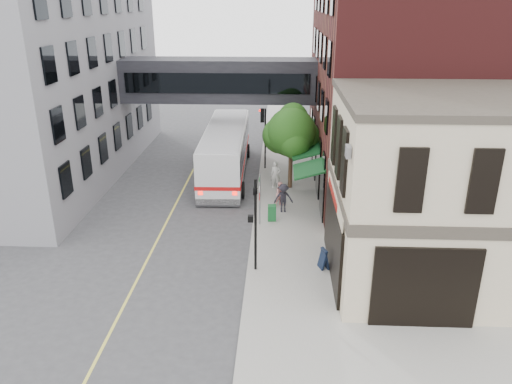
# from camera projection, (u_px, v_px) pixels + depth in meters

# --- Properties ---
(ground) EXTENTS (120.00, 120.00, 0.00)m
(ground) POSITION_uv_depth(u_px,v_px,m) (244.00, 295.00, 21.70)
(ground) COLOR #38383A
(ground) RESTS_ON ground
(sidewalk_main) EXTENTS (4.00, 60.00, 0.15)m
(sidewalk_main) POSITION_uv_depth(u_px,v_px,m) (287.00, 183.00, 34.62)
(sidewalk_main) COLOR gray
(sidewalk_main) RESTS_ON ground
(corner_building) EXTENTS (10.19, 8.12, 8.45)m
(corner_building) POSITION_uv_depth(u_px,v_px,m) (452.00, 192.00, 21.64)
(corner_building) COLOR #BEB391
(corner_building) RESTS_ON ground
(brick_building) EXTENTS (13.76, 18.00, 14.00)m
(brick_building) POSITION_uv_depth(u_px,v_px,m) (411.00, 81.00, 32.69)
(brick_building) COLOR #481616
(brick_building) RESTS_ON ground
(opposite_building) EXTENTS (14.00, 24.00, 14.00)m
(opposite_building) POSITION_uv_depth(u_px,v_px,m) (16.00, 76.00, 34.79)
(opposite_building) COLOR slate
(opposite_building) RESTS_ON ground
(skyway_bridge) EXTENTS (14.00, 3.18, 3.00)m
(skyway_bridge) POSITION_uv_depth(u_px,v_px,m) (219.00, 80.00, 36.23)
(skyway_bridge) COLOR black
(skyway_bridge) RESTS_ON ground
(traffic_signal_near) EXTENTS (0.44, 0.22, 4.60)m
(traffic_signal_near) POSITION_uv_depth(u_px,v_px,m) (255.00, 214.00, 22.47)
(traffic_signal_near) COLOR black
(traffic_signal_near) RESTS_ON sidewalk_main
(traffic_signal_far) EXTENTS (0.53, 0.28, 4.50)m
(traffic_signal_far) POSITION_uv_depth(u_px,v_px,m) (263.00, 126.00, 36.30)
(traffic_signal_far) COLOR black
(traffic_signal_far) RESTS_ON sidewalk_main
(street_sign_pole) EXTENTS (0.08, 0.75, 3.00)m
(street_sign_pole) POSITION_uv_depth(u_px,v_px,m) (260.00, 195.00, 27.50)
(street_sign_pole) COLOR gray
(street_sign_pole) RESTS_ON sidewalk_main
(street_tree) EXTENTS (3.80, 3.20, 5.60)m
(street_tree) POSITION_uv_depth(u_px,v_px,m) (291.00, 132.00, 32.49)
(street_tree) COLOR #382619
(street_tree) RESTS_ON sidewalk_main
(lane_marking) EXTENTS (0.12, 40.00, 0.01)m
(lane_marking) POSITION_uv_depth(u_px,v_px,m) (176.00, 204.00, 31.23)
(lane_marking) COLOR #D8CC4C
(lane_marking) RESTS_ON ground
(bus) EXTENTS (3.30, 12.77, 3.42)m
(bus) POSITION_uv_depth(u_px,v_px,m) (226.00, 149.00, 35.87)
(bus) COLOR silver
(bus) RESTS_ON ground
(pedestrian_a) EXTENTS (0.68, 0.47, 1.79)m
(pedestrian_a) POSITION_uv_depth(u_px,v_px,m) (276.00, 175.00, 33.32)
(pedestrian_a) COLOR white
(pedestrian_a) RESTS_ON sidewalk_main
(pedestrian_b) EXTENTS (0.94, 0.90, 1.53)m
(pedestrian_b) POSITION_uv_depth(u_px,v_px,m) (281.00, 194.00, 30.38)
(pedestrian_b) COLOR pink
(pedestrian_b) RESTS_ON sidewalk_main
(pedestrian_c) EXTENTS (1.19, 0.76, 1.75)m
(pedestrian_c) POSITION_uv_depth(u_px,v_px,m) (283.00, 198.00, 29.48)
(pedestrian_c) COLOR black
(pedestrian_c) RESTS_ON sidewalk_main
(newspaper_box) EXTENTS (0.48, 0.43, 0.92)m
(newspaper_box) POSITION_uv_depth(u_px,v_px,m) (272.00, 213.00, 28.47)
(newspaper_box) COLOR #135425
(newspaper_box) RESTS_ON sidewalk_main
(sandwich_board) EXTENTS (0.52, 0.64, 0.99)m
(sandwich_board) POSITION_uv_depth(u_px,v_px,m) (324.00, 259.00, 23.40)
(sandwich_board) COLOR black
(sandwich_board) RESTS_ON sidewalk_main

